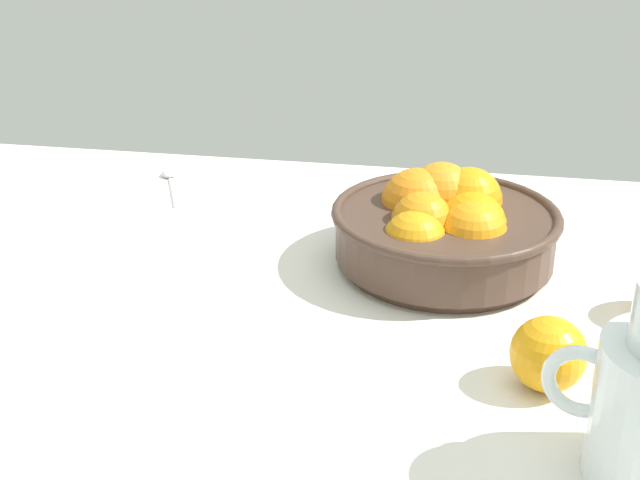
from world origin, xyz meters
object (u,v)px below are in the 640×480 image
(fruit_bowl, at_px, (444,227))
(second_glass, at_px, (0,199))
(loose_orange_0, at_px, (548,354))
(spoon, at_px, (171,181))

(fruit_bowl, xyz_separation_m, second_glass, (-0.58, 0.01, -0.01))
(fruit_bowl, relative_size, second_glass, 3.00)
(loose_orange_0, bearing_deg, second_glass, 159.41)
(fruit_bowl, xyz_separation_m, loose_orange_0, (0.11, -0.24, -0.01))
(second_glass, height_order, loose_orange_0, second_glass)
(fruit_bowl, height_order, loose_orange_0, fruit_bowl)
(second_glass, xyz_separation_m, loose_orange_0, (0.69, -0.26, -0.00))
(fruit_bowl, relative_size, spoon, 1.87)
(fruit_bowl, distance_m, spoon, 0.46)
(second_glass, distance_m, loose_orange_0, 0.73)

